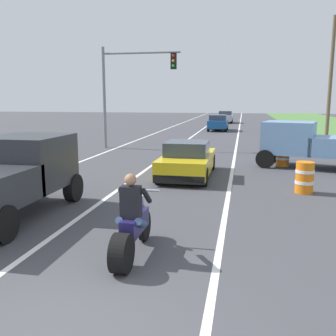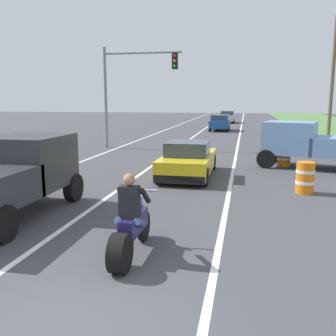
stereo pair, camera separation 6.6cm
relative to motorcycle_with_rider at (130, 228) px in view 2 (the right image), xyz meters
The scene contains 14 objects.
ground_plane 2.48m from the motorcycle_with_rider, 95.08° to the right, with size 160.00×160.00×0.00m, color #424247.
lane_stripe_left_solid 18.48m from the motorcycle_with_rider, 107.69° to the left, with size 0.14×120.00×0.01m, color white.
lane_stripe_right_solid 17.68m from the motorcycle_with_rider, 84.85° to the left, with size 0.14×120.00×0.01m, color white.
lane_stripe_centre_dashed 17.73m from the motorcycle_with_rider, 96.53° to the left, with size 0.14×120.00×0.01m, color white.
motorcycle_with_rider is the anchor object (origin of this frame).
sports_car_yellow 7.83m from the motorcycle_with_rider, 90.66° to the left, with size 1.84×4.30×1.37m.
pickup_truck_left_lane_dark_grey 4.18m from the motorcycle_with_rider, 153.34° to the left, with size 2.02×4.80×1.98m.
pickup_truck_right_shoulder_light_blue 11.75m from the motorcycle_with_rider, 65.53° to the left, with size 5.14×3.14×1.98m.
traffic_light_mast_near 16.74m from the motorcycle_with_rider, 107.27° to the left, with size 4.75×0.34×6.00m.
utility_pole_roadside 22.33m from the motorcycle_with_rider, 70.08° to the left, with size 0.24×0.24×8.26m, color brown.
construction_barrel_nearest 7.12m from the motorcycle_with_rider, 56.44° to the left, with size 0.58×0.58×1.00m.
construction_barrel_mid 11.54m from the motorcycle_with_rider, 71.07° to the left, with size 0.58×0.58×1.00m.
distant_car_far_ahead 30.02m from the motorcycle_with_rider, 90.72° to the left, with size 1.80×4.00×1.50m.
distant_car_further_ahead 42.46m from the motorcycle_with_rider, 90.36° to the left, with size 1.80×4.00×1.50m.
Camera 2 is at (2.24, -4.02, 2.94)m, focal length 40.53 mm.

